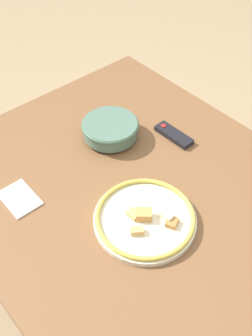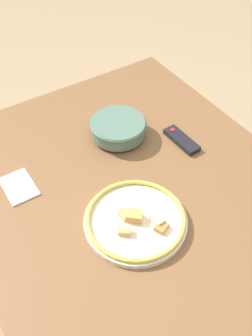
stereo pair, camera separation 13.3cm
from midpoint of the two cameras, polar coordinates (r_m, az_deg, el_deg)
ground_plane at (r=1.91m, az=-0.70°, el=-17.55°), size 8.00×8.00×0.00m
dining_table at (r=1.36m, az=-0.95°, el=-5.51°), size 1.33×1.07×0.72m
noodle_bowl at (r=1.47m, az=-4.89°, el=5.59°), size 0.21×0.21×0.07m
food_plate at (r=1.21m, az=-0.34°, el=-7.50°), size 0.32×0.32×0.05m
tv_remote at (r=1.49m, az=4.42°, el=4.69°), size 0.16×0.06×0.02m
folded_napkin at (r=1.34m, az=-17.96°, el=-4.39°), size 0.14×0.10×0.01m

